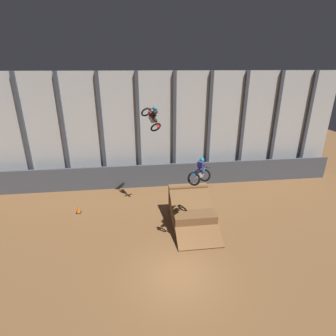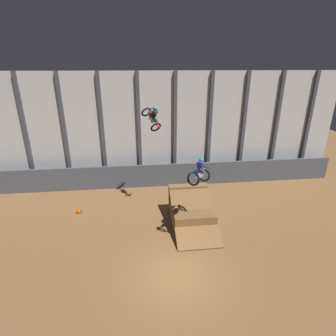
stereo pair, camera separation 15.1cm
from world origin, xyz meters
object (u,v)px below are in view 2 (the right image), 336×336
at_px(traffic_cone_near_ramp, 79,209).
at_px(rider_bike_left_air, 152,117).
at_px(dirt_ramp, 191,211).
at_px(rider_bike_right_air, 199,173).

bearing_deg(traffic_cone_near_ramp, rider_bike_left_air, -3.03).
bearing_deg(dirt_ramp, traffic_cone_near_ramp, 165.50).
height_order(rider_bike_right_air, traffic_cone_near_ramp, rider_bike_right_air).
height_order(dirt_ramp, rider_bike_right_air, rider_bike_right_air).
relative_size(rider_bike_right_air, traffic_cone_near_ramp, 2.98).
bearing_deg(rider_bike_left_air, traffic_cone_near_ramp, 149.38).
height_order(rider_bike_left_air, rider_bike_right_air, rider_bike_left_air).
xyz_separation_m(dirt_ramp, rider_bike_left_air, (-2.39, 1.74, 6.07)).
height_order(dirt_ramp, traffic_cone_near_ramp, dirt_ramp).
height_order(rider_bike_left_air, traffic_cone_near_ramp, rider_bike_left_air).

